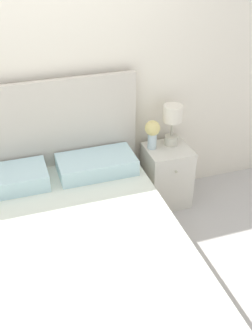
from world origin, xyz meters
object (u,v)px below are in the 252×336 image
at_px(bed, 73,259).
at_px(flower_vase, 153,132).
at_px(table_lamp, 172,120).
at_px(nightstand, 167,176).

relative_size(bed, flower_vase, 7.90).
relative_size(table_lamp, flower_vase, 1.43).
bearing_deg(flower_vase, bed, -138.01).
distance_m(bed, table_lamp, 1.50).
bearing_deg(table_lamp, nightstand, -128.03).
height_order(nightstand, flower_vase, flower_vase).
bearing_deg(nightstand, bed, -143.92).
height_order(table_lamp, flower_vase, table_lamp).
bearing_deg(nightstand, flower_vase, 156.88).
relative_size(nightstand, flower_vase, 2.19).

